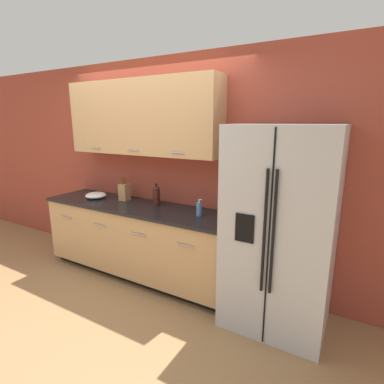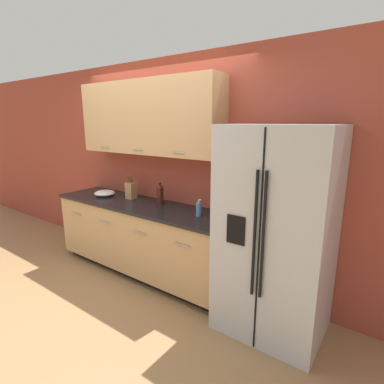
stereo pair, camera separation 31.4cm
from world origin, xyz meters
name	(u,v)px [view 1 (the left image)]	position (x,y,z in m)	size (l,w,h in m)	color
ground_plane	(89,310)	(0.00, 0.00, 0.00)	(14.00, 14.00, 0.00)	#997047
wall_back	(152,154)	(-0.02, 1.14, 1.48)	(10.00, 0.39, 2.60)	#993D2D
counter_unit	(138,239)	(-0.05, 0.85, 0.46)	(2.48, 0.64, 0.90)	black
refrigerator	(280,229)	(1.67, 0.79, 0.93)	(0.91, 0.76, 1.85)	#B2B2B5
knife_block	(124,192)	(-0.32, 0.95, 1.01)	(0.11, 0.11, 0.30)	#A87A4C
wine_bottle	(156,195)	(0.17, 0.96, 1.02)	(0.08, 0.08, 0.26)	#3D1914
soap_dispenser	(199,209)	(0.81, 0.85, 0.98)	(0.06, 0.06, 0.18)	#4C7FB2
mixing_bowl	(96,195)	(-0.71, 0.84, 0.94)	(0.27, 0.27, 0.08)	white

